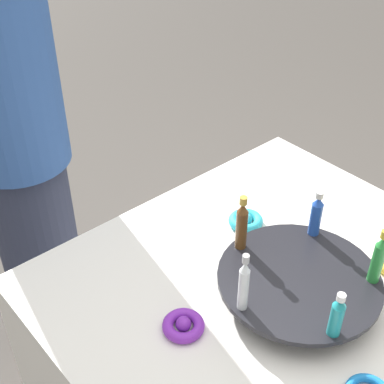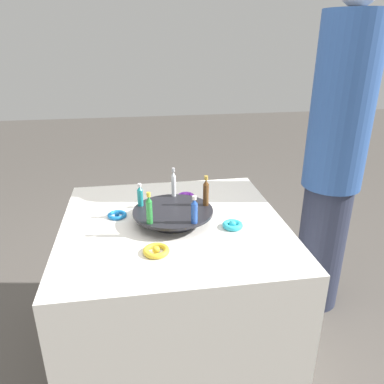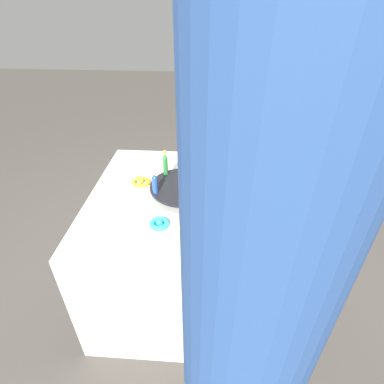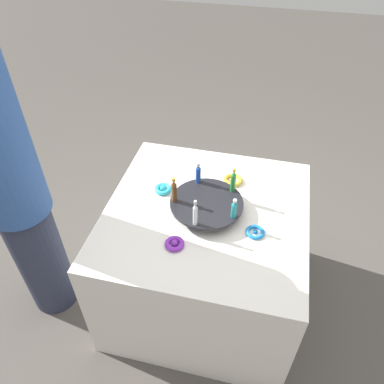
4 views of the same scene
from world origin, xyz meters
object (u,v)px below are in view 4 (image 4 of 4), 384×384
bottle_blue (198,173)px  ribbon_bow_purple (175,244)px  ribbon_bow_gold (233,180)px  bottle_brown (174,191)px  bottle_clear (195,214)px  bottle_teal (234,209)px  display_stand (207,205)px  ribbon_bow_blue (255,232)px  ribbon_bow_teal (163,189)px  person_figure (10,185)px  bottle_green (233,181)px

bottle_blue → ribbon_bow_purple: 0.40m
ribbon_bow_gold → bottle_brown: bearing=-131.7°
bottle_clear → ribbon_bow_purple: (-0.07, -0.10, -0.11)m
bottle_teal → bottle_blue: size_ratio=0.88×
display_stand → ribbon_bow_blue: bearing=-20.5°
ribbon_bow_teal → ribbon_bow_purple: same height
bottle_blue → ribbon_bow_gold: bearing=34.0°
display_stand → person_figure: (-0.87, -0.23, 0.14)m
bottle_clear → ribbon_bow_purple: bottle_clear is taller
bottle_teal → ribbon_bow_teal: size_ratio=1.18×
bottle_green → ribbon_bow_teal: size_ratio=1.52×
ribbon_bow_gold → ribbon_bow_teal: 0.37m
bottle_teal → ribbon_bow_blue: 0.15m
bottle_brown → bottle_clear: (0.13, -0.13, 0.00)m
bottle_blue → ribbon_bow_purple: (-0.02, -0.38, -0.10)m
ribbon_bow_purple → bottle_blue: bearing=87.0°
bottle_teal → bottle_brown: bearing=172.1°
ribbon_bow_blue → bottle_clear: bearing=-167.4°
bottle_blue → bottle_clear: bottle_clear is taller
bottle_clear → ribbon_bow_blue: (0.27, 0.06, -0.12)m
bottle_clear → bottle_green: bearing=64.1°
display_stand → ribbon_bow_teal: size_ratio=3.97×
bottle_brown → bottle_clear: size_ratio=0.99×
bottle_blue → ribbon_bow_gold: size_ratio=1.16×
bottle_teal → ribbon_bow_purple: size_ratio=1.19×
ribbon_bow_blue → bottle_brown: bearing=170.7°
bottle_green → person_figure: 1.03m
bottle_blue → bottle_green: bearing=-7.9°
bottle_teal → ribbon_bow_teal: (-0.39, 0.16, -0.10)m
bottle_teal → bottle_clear: 0.18m
ribbon_bow_teal → ribbon_bow_blue: bearing=-20.5°
ribbon_bow_blue → person_figure: person_figure is taller
bottle_clear → person_figure: bearing=-175.1°
ribbon_bow_purple → person_figure: 0.79m
bottle_brown → bottle_blue: bearing=64.1°
bottle_green → bottle_blue: 0.18m
bottle_clear → ribbon_bow_blue: bearing=12.6°
display_stand → ribbon_bow_gold: (0.09, 0.25, -0.03)m
bottle_brown → ribbon_bow_teal: size_ratio=1.57×
bottle_clear → ribbon_bow_teal: size_ratio=1.58×
ribbon_bow_teal → ribbon_bow_purple: size_ratio=1.01×
ribbon_bow_gold → ribbon_bow_teal: ribbon_bow_teal is taller
bottle_blue → ribbon_bow_teal: bearing=-166.0°
ribbon_bow_teal → ribbon_bow_purple: bearing=-65.5°
display_stand → ribbon_bow_teal: (-0.25, 0.09, -0.03)m
bottle_blue → ribbon_bow_gold: bottle_blue is taller
bottle_green → person_figure: size_ratio=0.08×
bottle_green → ribbon_bow_gold: 0.18m
display_stand → bottle_brown: bearing=-169.9°
bottle_green → ribbon_bow_purple: size_ratio=1.53×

